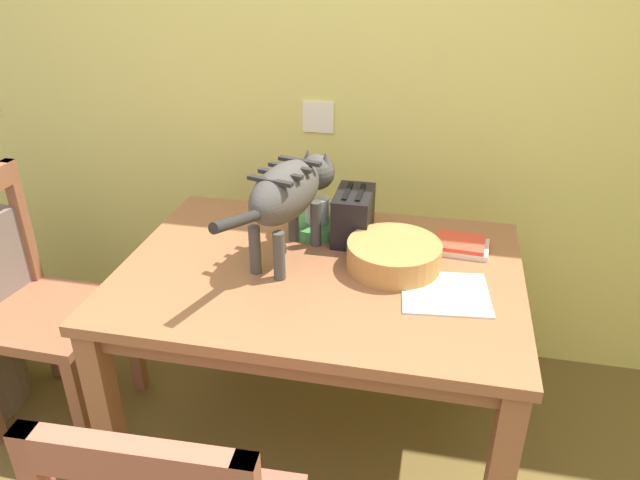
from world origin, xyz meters
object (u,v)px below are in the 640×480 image
Objects in this scene: book_stack at (462,245)px; cat at (290,192)px; magazine at (445,293)px; wooden_chair_far at (40,310)px; wicker_basket at (394,255)px; coffee_mug at (318,209)px; saucer_bowl at (317,226)px; dining_table at (320,292)px; toaster at (353,216)px.

cat is at bearing -165.03° from book_stack.
magazine is 0.27× the size of wooden_chair_far.
wicker_basket is (-0.16, 0.12, 0.04)m from magazine.
saucer_bowl is at bearing 180.00° from coffee_mug.
saucer_bowl is 0.50m from book_stack.
book_stack is at bearing -4.12° from saucer_bowl.
magazine reaches higher than dining_table.
saucer_bowl is at bearing 175.88° from book_stack.
coffee_mug is at bearing 144.71° from wicker_basket.
toaster is (0.13, -0.03, 0.00)m from coffee_mug.
cat reaches higher than magazine.
wooden_chair_far is (-1.23, -0.11, -0.30)m from wicker_basket.
book_stack reaches higher than dining_table.
saucer_bowl is 0.06m from coffee_mug.
coffee_mug is at bearing 166.66° from toaster.
saucer_bowl is 1.57× the size of coffee_mug.
book_stack is 0.63× the size of wicker_basket.
dining_table is 0.31m from coffee_mug.
wicker_basket is at bearing -34.93° from saucer_bowl.
wooden_chair_far is at bearing -165.09° from toaster.
book_stack is (0.50, -0.04, -0.00)m from saucer_bowl.
dining_table is at bearing 163.56° from magazine.
book_stack is (0.54, 0.15, -0.20)m from cat.
wooden_chair_far is at bearing -176.42° from dining_table.
wicker_basket is at bearing 13.12° from dining_table.
magazine is (0.39, -0.07, 0.09)m from dining_table.
wicker_basket is at bearing 96.48° from wooden_chair_far.
wooden_chair_far is at bearing -157.03° from cat.
wicker_basket reaches higher than magazine.
cat is at bearing -139.75° from toaster.
dining_table is 0.29m from toaster.
magazine is 1.37× the size of book_stack.
wicker_basket is at bearing -35.29° from coffee_mug.
dining_table is 0.28m from saucer_bowl.
toaster is at bearing 106.03° from wooden_chair_far.
saucer_bowl reaches higher than magazine.
dining_table is at bearing -153.39° from book_stack.
toaster is 1.16m from wooden_chair_far.
magazine is (0.45, -0.32, -0.08)m from coffee_mug.
magazine is at bearing -10.16° from dining_table.
wooden_chair_far reaches higher than toaster.
saucer_bowl is (0.05, 0.18, -0.20)m from cat.
toaster is at bearing 179.14° from book_stack.
cat reaches higher than saucer_bowl.
wooden_chair_far reaches higher than wicker_basket.
cat reaches higher than dining_table.
cat reaches higher than wooden_chair_far.
cat is 5.12× the size of coffee_mug.
cat is at bearing -105.53° from coffee_mug.
magazine is at bearing -1.40° from cat.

